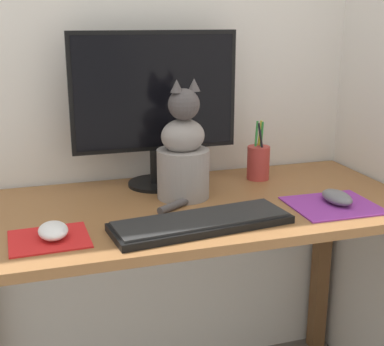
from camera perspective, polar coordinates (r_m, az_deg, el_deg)
name	(u,v)px	position (r m, az deg, el deg)	size (l,w,h in m)	color
wall_back	(158,1)	(1.67, -3.64, 17.84)	(7.00, 0.04, 2.50)	silver
desk	(190,243)	(1.49, -0.25, -7.42)	(1.23, 0.57, 0.72)	brown
monitor	(155,101)	(1.55, -3.96, 7.66)	(0.49, 0.17, 0.45)	black
keyboard	(201,222)	(1.29, 1.02, -5.28)	(0.45, 0.19, 0.02)	black
mousepad_left	(49,239)	(1.26, -15.00, -6.82)	(0.18, 0.16, 0.00)	red
mousepad_right	(333,205)	(1.48, 14.80, -3.35)	(0.23, 0.20, 0.00)	purple
computer_mouse_left	(53,231)	(1.26, -14.60, -5.96)	(0.07, 0.10, 0.03)	white
computer_mouse_right	(337,197)	(1.49, 15.21, -2.50)	(0.06, 0.11, 0.03)	slate
cat	(184,155)	(1.47, -0.86, 1.96)	(0.19, 0.22, 0.33)	gray
pen_cup	(258,162)	(1.67, 7.09, 1.20)	(0.07, 0.07, 0.18)	#B23833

